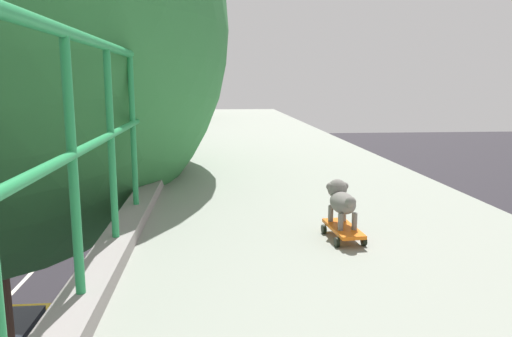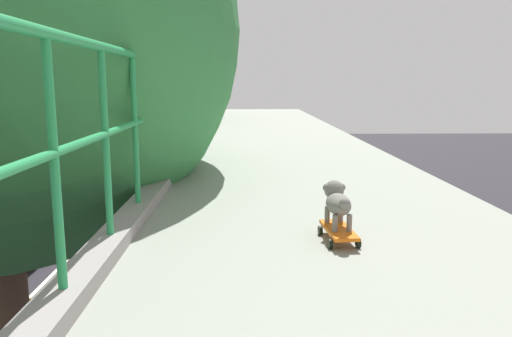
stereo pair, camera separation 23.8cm
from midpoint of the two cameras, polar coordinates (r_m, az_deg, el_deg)
city_bus at (r=22.81m, az=-26.13°, el=-2.21°), size 2.74×10.32×3.40m
roadside_tree_far at (r=14.80m, az=-16.47°, el=8.28°), size 4.40×4.40×7.97m
toy_skateboard at (r=3.38m, az=8.11°, el=-7.06°), size 0.23×0.46×0.09m
small_dog at (r=3.38m, az=7.91°, el=-3.59°), size 0.18×0.40×0.30m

